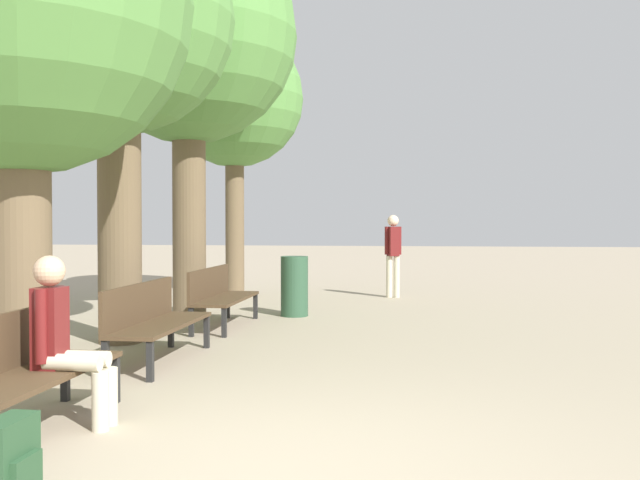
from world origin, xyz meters
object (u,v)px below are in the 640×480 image
(bench_row_2, at_px, (219,293))
(pedestrian_near, at_px, (393,250))
(bench_row_1, at_px, (153,317))
(person_seated, at_px, (64,336))
(backpack, at_px, (9,462))
(trash_bin, at_px, (294,286))
(tree_row_3, at_px, (234,100))
(tree_row_0, at_px, (19,7))
(tree_row_2, at_px, (188,38))
(bench_row_0, at_px, (18,365))
(tree_row_1, at_px, (118,25))

(bench_row_2, relative_size, pedestrian_near, 1.16)
(bench_row_1, bearing_deg, person_seated, -84.25)
(backpack, relative_size, pedestrian_near, 0.28)
(pedestrian_near, relative_size, trash_bin, 1.72)
(bench_row_2, bearing_deg, tree_row_3, 101.55)
(tree_row_0, bearing_deg, bench_row_1, 51.82)
(bench_row_1, relative_size, tree_row_2, 0.30)
(bench_row_1, height_order, tree_row_3, tree_row_3)
(bench_row_1, bearing_deg, bench_row_0, -90.00)
(tree_row_0, height_order, pedestrian_near, tree_row_0)
(pedestrian_near, bearing_deg, trash_bin, -115.92)
(bench_row_0, xyz_separation_m, bench_row_1, (0.00, 2.57, 0.00))
(bench_row_2, bearing_deg, pedestrian_near, 61.63)
(bench_row_0, height_order, bench_row_2, same)
(tree_row_1, relative_size, backpack, 12.04)
(bench_row_2, relative_size, backpack, 4.21)
(tree_row_2, distance_m, pedestrian_near, 5.60)
(tree_row_2, bearing_deg, backpack, -78.90)
(tree_row_2, xyz_separation_m, person_seated, (1.08, -6.19, -3.77))
(bench_row_0, relative_size, tree_row_1, 0.35)
(bench_row_1, xyz_separation_m, bench_row_2, (0.00, 2.57, 0.00))
(bench_row_2, relative_size, person_seated, 1.52)
(bench_row_0, xyz_separation_m, tree_row_3, (-0.85, 9.28, 3.44))
(bench_row_0, distance_m, backpack, 1.35)
(person_seated, height_order, backpack, person_seated)
(tree_row_0, xyz_separation_m, tree_row_2, (0.00, 4.90, 0.96))
(bench_row_1, bearing_deg, bench_row_2, 90.00)
(tree_row_1, distance_m, tree_row_2, 2.75)
(bench_row_0, xyz_separation_m, pedestrian_near, (2.31, 9.42, 0.45))
(bench_row_0, height_order, bench_row_1, same)
(tree_row_0, bearing_deg, bench_row_2, 76.92)
(bench_row_2, xyz_separation_m, tree_row_0, (-0.85, -3.65, 2.98))
(bench_row_2, xyz_separation_m, person_seated, (0.24, -4.93, 0.18))
(tree_row_0, xyz_separation_m, trash_bin, (1.71, 4.94, -2.99))
(bench_row_0, xyz_separation_m, tree_row_2, (-0.85, 6.40, 3.94))
(bench_row_0, relative_size, tree_row_2, 0.30)
(tree_row_3, xyz_separation_m, pedestrian_near, (3.16, 0.14, -2.99))
(bench_row_1, relative_size, trash_bin, 2.00)
(tree_row_0, relative_size, tree_row_2, 0.82)
(tree_row_1, relative_size, pedestrian_near, 3.33)
(tree_row_1, height_order, tree_row_3, tree_row_1)
(trash_bin, bearing_deg, bench_row_0, -97.61)
(bench_row_2, xyz_separation_m, tree_row_2, (-0.85, 1.26, 3.94))
(bench_row_1, distance_m, person_seated, 2.38)
(bench_row_2, height_order, backpack, bench_row_2)
(person_seated, bearing_deg, bench_row_0, -138.70)
(backpack, bearing_deg, bench_row_0, 118.67)
(bench_row_0, distance_m, tree_row_3, 9.94)
(person_seated, bearing_deg, trash_bin, 84.29)
(bench_row_2, relative_size, tree_row_2, 0.30)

